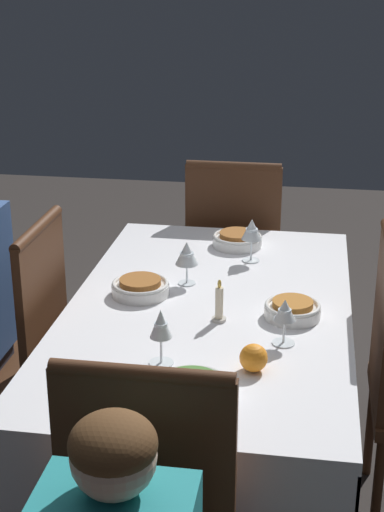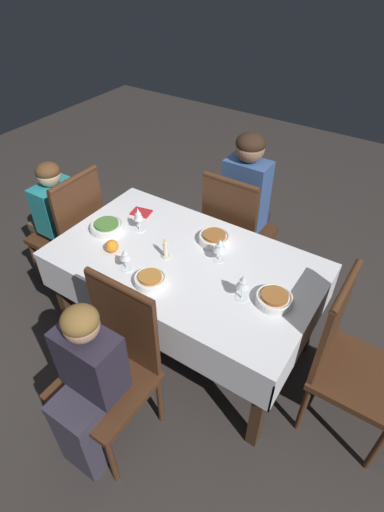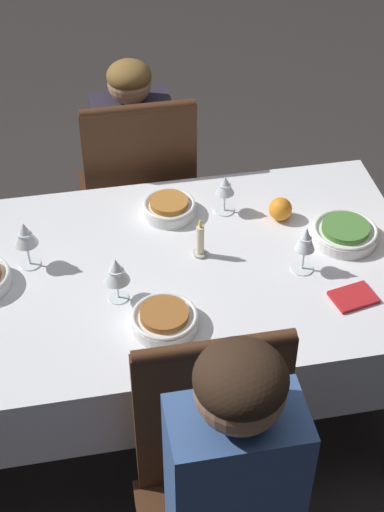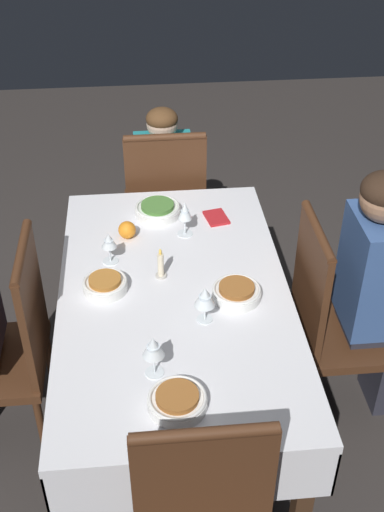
% 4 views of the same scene
% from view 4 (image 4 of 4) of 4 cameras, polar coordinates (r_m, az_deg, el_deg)
% --- Properties ---
extents(ground_plane, '(8.00, 8.00, 0.00)m').
position_cam_4_polar(ground_plane, '(3.01, -1.35, -13.89)').
color(ground_plane, '#332D2B').
extents(dining_table, '(1.54, 0.90, 0.72)m').
position_cam_4_polar(dining_table, '(2.55, -1.55, -4.70)').
color(dining_table, silver).
rests_on(dining_table, ground_plane).
extents(chair_north, '(0.44, 0.44, 0.98)m').
position_cam_4_polar(chair_north, '(2.75, 12.53, -5.29)').
color(chair_north, '#472816').
rests_on(chair_north, ground_plane).
extents(chair_west, '(0.44, 0.44, 0.98)m').
position_cam_4_polar(chair_west, '(3.42, -2.38, 4.73)').
color(chair_west, '#472816').
rests_on(chair_west, ground_plane).
extents(chair_south, '(0.44, 0.44, 0.98)m').
position_cam_4_polar(chair_south, '(2.67, -16.04, -7.52)').
color(chair_south, '#472816').
rests_on(chair_south, ground_plane).
extents(person_adult_denim, '(0.30, 0.34, 1.19)m').
position_cam_4_polar(person_adult_denim, '(2.71, 16.25, -2.56)').
color(person_adult_denim, '#282833').
rests_on(person_adult_denim, ground_plane).
extents(person_child_teal, '(0.33, 0.30, 1.00)m').
position_cam_4_polar(person_child_teal, '(3.56, -2.57, 6.65)').
color(person_child_teal, '#4C4233').
rests_on(person_child_teal, ground_plane).
extents(bowl_north, '(0.19, 0.19, 0.06)m').
position_cam_4_polar(bowl_north, '(2.46, 3.98, -3.19)').
color(bowl_north, white).
rests_on(bowl_north, dining_table).
extents(wine_glass_north, '(0.08, 0.08, 0.15)m').
position_cam_4_polar(wine_glass_north, '(2.30, 1.16, -3.71)').
color(wine_glass_north, white).
rests_on(wine_glass_north, dining_table).
extents(bowl_west, '(0.21, 0.21, 0.06)m').
position_cam_4_polar(bowl_west, '(2.94, -3.07, 4.18)').
color(bowl_west, white).
rests_on(bowl_west, dining_table).
extents(wine_glass_west, '(0.07, 0.07, 0.16)m').
position_cam_4_polar(wine_glass_west, '(2.75, -0.63, 3.91)').
color(wine_glass_west, white).
rests_on(wine_glass_west, dining_table).
extents(bowl_south, '(0.17, 0.17, 0.06)m').
position_cam_4_polar(bowl_south, '(2.51, -7.73, -2.48)').
color(bowl_south, white).
rests_on(bowl_south, dining_table).
extents(wine_glass_south, '(0.07, 0.07, 0.14)m').
position_cam_4_polar(wine_glass_south, '(2.61, -7.40, 1.25)').
color(wine_glass_south, white).
rests_on(wine_glass_south, dining_table).
extents(bowl_east, '(0.19, 0.19, 0.06)m').
position_cam_4_polar(bowl_east, '(2.07, -1.31, -12.71)').
color(bowl_east, white).
rests_on(bowl_east, dining_table).
extents(wine_glass_east, '(0.07, 0.07, 0.16)m').
position_cam_4_polar(wine_glass_east, '(2.10, -3.46, -8.17)').
color(wine_glass_east, white).
rests_on(wine_glass_east, dining_table).
extents(candle_centerpiece, '(0.04, 0.04, 0.14)m').
position_cam_4_polar(candle_centerpiece, '(2.54, -2.79, -0.95)').
color(candle_centerpiece, beige).
rests_on(candle_centerpiece, dining_table).
extents(orange_fruit, '(0.08, 0.08, 0.08)m').
position_cam_4_polar(orange_fruit, '(2.79, -5.79, 2.32)').
color(orange_fruit, orange).
rests_on(orange_fruit, dining_table).
extents(napkin_red_folded, '(0.14, 0.12, 0.01)m').
position_cam_4_polar(napkin_red_folded, '(2.92, 2.17, 3.44)').
color(napkin_red_folded, red).
rests_on(napkin_red_folded, dining_table).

